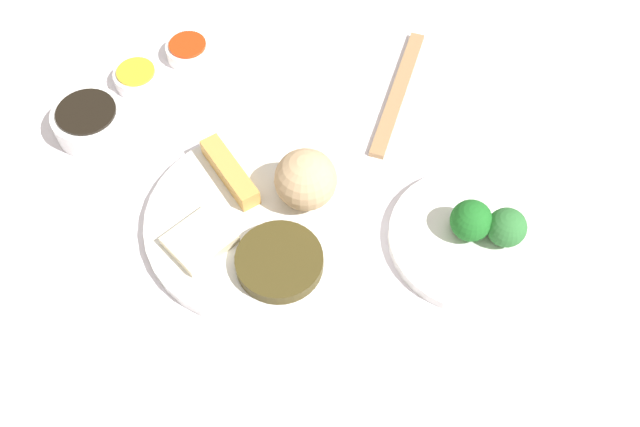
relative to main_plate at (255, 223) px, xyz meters
name	(u,v)px	position (x,y,z in m)	size (l,w,h in m)	color
tabletop	(262,231)	(0.01, 0.00, -0.02)	(2.20, 2.20, 0.02)	white
main_plate	(255,223)	(0.00, 0.00, 0.00)	(0.27, 0.27, 0.02)	white
rice_scoop	(306,180)	(0.04, 0.06, 0.05)	(0.08, 0.08, 0.08)	tan
spring_roll	(230,172)	(-0.06, 0.04, 0.02)	(0.11, 0.02, 0.02)	gold
crab_rangoon_wonton	(200,240)	(-0.04, -0.06, 0.01)	(0.06, 0.07, 0.01)	beige
stir_fry_heap	(279,262)	(0.06, -0.04, 0.02)	(0.10, 0.10, 0.02)	#413716
broccoli_plate	(470,238)	(0.25, 0.09, 0.00)	(0.20, 0.20, 0.01)	white
broccoli_floret_0	(507,227)	(0.28, 0.10, 0.03)	(0.05, 0.05, 0.05)	#307535
broccoli_floret_1	(471,221)	(0.24, 0.09, 0.03)	(0.05, 0.05, 0.05)	#1E6D24
soy_sauce_bowl	(90,122)	(-0.27, 0.04, 0.01)	(0.10, 0.10, 0.04)	white
soy_sauce_bowl_liquid	(86,112)	(-0.27, 0.04, 0.03)	(0.08, 0.08, 0.00)	black
sauce_ramekin_sweet_and_sour	(189,51)	(-0.22, 0.22, 0.00)	(0.06, 0.06, 0.02)	white
sauce_ramekin_sweet_and_sour_liquid	(187,45)	(-0.22, 0.22, 0.02)	(0.05, 0.05, 0.00)	red
sauce_ramekin_hot_mustard	(138,78)	(-0.26, 0.14, 0.00)	(0.06, 0.06, 0.02)	white
sauce_ramekin_hot_mustard_liquid	(136,72)	(-0.26, 0.14, 0.02)	(0.05, 0.05, 0.00)	gold
chopsticks_pair	(398,92)	(0.08, 0.28, 0.00)	(0.23, 0.02, 0.01)	#A27C52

